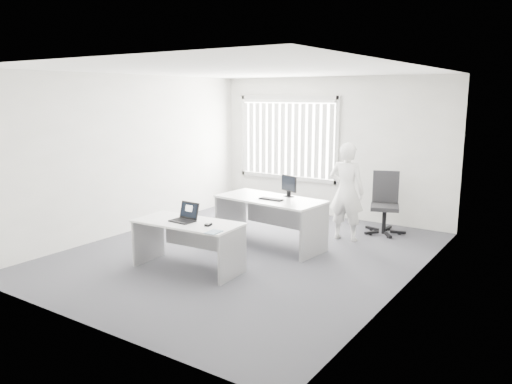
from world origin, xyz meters
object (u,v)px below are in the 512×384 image
Objects in this scene: desk_far at (270,212)px; office_chair at (384,214)px; desk_near at (188,235)px; laptop at (182,213)px; person at (346,192)px; monitor at (289,186)px.

office_chair is (1.28, 1.81, -0.24)m from desk_far.
laptop reaches higher than desk_near.
person is at bearing -136.64° from office_chair.
monitor reaches higher than desk_far.
desk_near is 1.63m from desk_far.
desk_far reaches higher than desk_near.
person is 2.96m from laptop.
person reaches higher than office_chair.
monitor is (-0.68, -0.76, 0.14)m from person.
person is 5.01× the size of laptop.
person is (1.25, 2.61, 0.34)m from desk_near.
desk_far is at bearing -105.86° from monitor.
desk_near is 0.33m from laptop.
desk_far is 1.37m from person.
person is (0.88, 1.03, 0.26)m from desk_far.
office_chair is 1.99m from monitor.
person is (-0.40, -0.78, 0.49)m from office_chair.
desk_far is 5.16× the size of monitor.
person reaches higher than desk_far.
laptop is (-0.43, -1.63, 0.25)m from desk_far.
office_chair reaches higher than laptop.
person is at bearing 66.22° from laptop.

